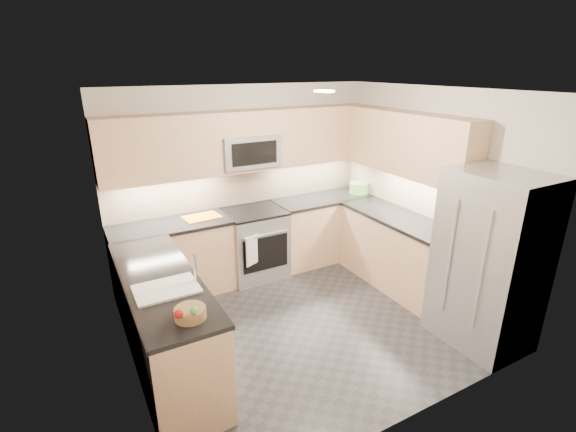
% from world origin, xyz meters
% --- Properties ---
extents(floor, '(3.60, 3.20, 0.00)m').
position_xyz_m(floor, '(0.00, 0.00, 0.00)').
color(floor, '#242429').
rests_on(floor, ground).
extents(ceiling, '(3.60, 3.20, 0.02)m').
position_xyz_m(ceiling, '(0.00, 0.00, 2.50)').
color(ceiling, beige).
rests_on(ceiling, wall_back).
extents(wall_back, '(3.60, 0.02, 2.50)m').
position_xyz_m(wall_back, '(0.00, 1.60, 1.25)').
color(wall_back, beige).
rests_on(wall_back, floor).
extents(wall_front, '(3.60, 0.02, 2.50)m').
position_xyz_m(wall_front, '(0.00, -1.60, 1.25)').
color(wall_front, beige).
rests_on(wall_front, floor).
extents(wall_left, '(0.02, 3.20, 2.50)m').
position_xyz_m(wall_left, '(-1.80, 0.00, 1.25)').
color(wall_left, beige).
rests_on(wall_left, floor).
extents(wall_right, '(0.02, 3.20, 2.50)m').
position_xyz_m(wall_right, '(1.80, 0.00, 1.25)').
color(wall_right, beige).
rests_on(wall_right, floor).
extents(base_cab_back_left, '(1.42, 0.60, 0.90)m').
position_xyz_m(base_cab_back_left, '(-1.09, 1.30, 0.45)').
color(base_cab_back_left, '#D9AB83').
rests_on(base_cab_back_left, floor).
extents(base_cab_back_right, '(1.42, 0.60, 0.90)m').
position_xyz_m(base_cab_back_right, '(1.09, 1.30, 0.45)').
color(base_cab_back_right, '#D9AB83').
rests_on(base_cab_back_right, floor).
extents(base_cab_right, '(0.60, 1.70, 0.90)m').
position_xyz_m(base_cab_right, '(1.50, 0.15, 0.45)').
color(base_cab_right, '#D9AB83').
rests_on(base_cab_right, floor).
extents(base_cab_peninsula, '(0.60, 2.00, 0.90)m').
position_xyz_m(base_cab_peninsula, '(-1.50, 0.00, 0.45)').
color(base_cab_peninsula, '#D9AB83').
rests_on(base_cab_peninsula, floor).
extents(countertop_back_left, '(1.42, 0.63, 0.04)m').
position_xyz_m(countertop_back_left, '(-1.09, 1.30, 0.92)').
color(countertop_back_left, black).
rests_on(countertop_back_left, base_cab_back_left).
extents(countertop_back_right, '(1.42, 0.63, 0.04)m').
position_xyz_m(countertop_back_right, '(1.09, 1.30, 0.92)').
color(countertop_back_right, black).
rests_on(countertop_back_right, base_cab_back_right).
extents(countertop_right, '(0.63, 1.70, 0.04)m').
position_xyz_m(countertop_right, '(1.50, 0.15, 0.92)').
color(countertop_right, black).
rests_on(countertop_right, base_cab_right).
extents(countertop_peninsula, '(0.63, 2.00, 0.04)m').
position_xyz_m(countertop_peninsula, '(-1.50, 0.00, 0.92)').
color(countertop_peninsula, black).
rests_on(countertop_peninsula, base_cab_peninsula).
extents(upper_cab_back, '(3.60, 0.35, 0.75)m').
position_xyz_m(upper_cab_back, '(0.00, 1.43, 1.83)').
color(upper_cab_back, '#D9AB83').
rests_on(upper_cab_back, wall_back).
extents(upper_cab_right, '(0.35, 1.95, 0.75)m').
position_xyz_m(upper_cab_right, '(1.62, 0.28, 1.83)').
color(upper_cab_right, '#D9AB83').
rests_on(upper_cab_right, wall_right).
extents(backsplash_back, '(3.60, 0.01, 0.51)m').
position_xyz_m(backsplash_back, '(0.00, 1.60, 1.20)').
color(backsplash_back, '#C9AD91').
rests_on(backsplash_back, wall_back).
extents(backsplash_right, '(0.01, 2.30, 0.51)m').
position_xyz_m(backsplash_right, '(1.80, 0.45, 1.20)').
color(backsplash_right, '#C9AD91').
rests_on(backsplash_right, wall_right).
extents(gas_range, '(0.76, 0.65, 0.91)m').
position_xyz_m(gas_range, '(0.00, 1.28, 0.46)').
color(gas_range, '#9EA2A6').
rests_on(gas_range, floor).
extents(range_cooktop, '(0.76, 0.65, 0.03)m').
position_xyz_m(range_cooktop, '(0.00, 1.28, 0.92)').
color(range_cooktop, black).
rests_on(range_cooktop, gas_range).
extents(oven_door_glass, '(0.62, 0.02, 0.45)m').
position_xyz_m(oven_door_glass, '(0.00, 0.95, 0.45)').
color(oven_door_glass, black).
rests_on(oven_door_glass, gas_range).
extents(oven_handle, '(0.60, 0.02, 0.02)m').
position_xyz_m(oven_handle, '(0.00, 0.93, 0.72)').
color(oven_handle, '#B2B5BA').
rests_on(oven_handle, gas_range).
extents(microwave, '(0.76, 0.40, 0.40)m').
position_xyz_m(microwave, '(0.00, 1.40, 1.70)').
color(microwave, gray).
rests_on(microwave, upper_cab_back).
extents(microwave_door, '(0.60, 0.01, 0.28)m').
position_xyz_m(microwave_door, '(0.00, 1.20, 1.70)').
color(microwave_door, black).
rests_on(microwave_door, microwave).
extents(refrigerator, '(0.70, 0.90, 1.80)m').
position_xyz_m(refrigerator, '(1.45, -1.15, 0.90)').
color(refrigerator, '#9CA0A4').
rests_on(refrigerator, floor).
extents(fridge_handle_left, '(0.02, 0.02, 1.20)m').
position_xyz_m(fridge_handle_left, '(1.08, -1.33, 0.95)').
color(fridge_handle_left, '#B2B5BA').
rests_on(fridge_handle_left, refrigerator).
extents(fridge_handle_right, '(0.02, 0.02, 1.20)m').
position_xyz_m(fridge_handle_right, '(1.08, -0.97, 0.95)').
color(fridge_handle_right, '#B2B5BA').
rests_on(fridge_handle_right, refrigerator).
extents(sink_basin, '(0.52, 0.38, 0.16)m').
position_xyz_m(sink_basin, '(-1.50, -0.25, 0.88)').
color(sink_basin, white).
rests_on(sink_basin, base_cab_peninsula).
extents(faucet, '(0.03, 0.03, 0.28)m').
position_xyz_m(faucet, '(-1.24, -0.25, 1.08)').
color(faucet, silver).
rests_on(faucet, countertop_peninsula).
extents(utensil_bowl, '(0.30, 0.30, 0.16)m').
position_xyz_m(utensil_bowl, '(1.68, 1.22, 1.02)').
color(utensil_bowl, '#59A747').
rests_on(utensil_bowl, countertop_back_right).
extents(cutting_board, '(0.45, 0.34, 0.01)m').
position_xyz_m(cutting_board, '(-0.69, 1.32, 0.95)').
color(cutting_board, '#C17512').
rests_on(cutting_board, countertop_back_left).
extents(fruit_basket, '(0.30, 0.30, 0.09)m').
position_xyz_m(fruit_basket, '(-1.44, -0.75, 0.98)').
color(fruit_basket, olive).
rests_on(fruit_basket, countertop_peninsula).
extents(fruit_apple, '(0.07, 0.07, 0.07)m').
position_xyz_m(fruit_apple, '(-1.54, -0.84, 1.05)').
color(fruit_apple, '#9E1512').
rests_on(fruit_apple, fruit_basket).
extents(fruit_pear, '(0.06, 0.06, 0.06)m').
position_xyz_m(fruit_pear, '(-1.43, -0.84, 1.05)').
color(fruit_pear, '#51B14B').
rests_on(fruit_pear, fruit_basket).
extents(dish_towel_check, '(0.19, 0.10, 0.38)m').
position_xyz_m(dish_towel_check, '(-0.21, 0.91, 0.55)').
color(dish_towel_check, white).
rests_on(dish_towel_check, oven_handle).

